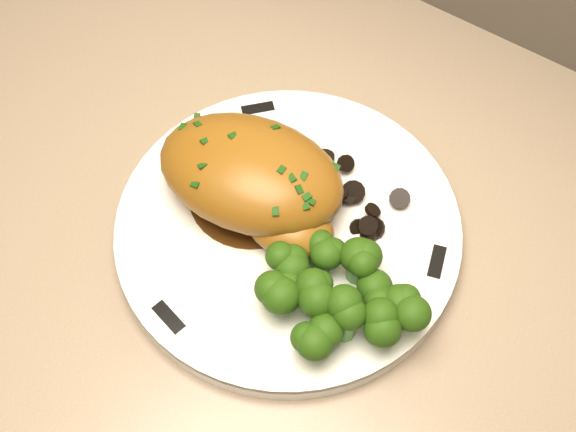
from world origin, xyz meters
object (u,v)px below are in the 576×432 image
Objects in this scene: counter at (97,280)px; chicken_breast at (255,179)px; plate at (288,229)px; broccoli_florets at (339,293)px.

counter reaches higher than chicken_breast.
broccoli_florets is (0.07, -0.04, 0.03)m from plate.
counter is at bearing -176.50° from plate.
plate is at bearing 3.50° from counter.
broccoli_florets is (0.10, -0.04, -0.01)m from chicken_breast.
broccoli_florets is at bearing -27.93° from plate.
broccoli_florets is at bearing -32.68° from chicken_breast.
counter is at bearing 177.43° from broccoli_florets.
chicken_breast is 1.47× the size of broccoli_florets.
counter is 0.52m from plate.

